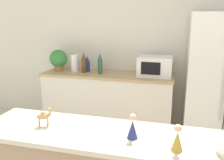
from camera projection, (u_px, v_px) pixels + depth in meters
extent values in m
cube|color=silver|center=(145.00, 47.00, 3.85)|extent=(8.00, 0.06, 2.55)
cube|color=silver|center=(108.00, 102.00, 3.87)|extent=(1.94, 0.60, 0.86)
cube|color=tan|center=(108.00, 74.00, 3.76)|extent=(1.97, 0.63, 0.03)
cube|color=silver|center=(223.00, 82.00, 3.29)|extent=(0.92, 0.71, 1.78)
cylinder|color=#B2B5BA|center=(224.00, 82.00, 2.93)|extent=(0.02, 0.02, 0.98)
cube|color=#B7AD99|center=(130.00, 138.00, 1.67)|extent=(2.16, 0.52, 0.03)
cylinder|color=#9E6B47|center=(59.00, 68.00, 3.94)|extent=(0.15, 0.15, 0.09)
sphere|color=#387F3D|center=(58.00, 58.00, 3.91)|extent=(0.28, 0.28, 0.28)
cylinder|color=white|center=(75.00, 63.00, 3.85)|extent=(0.12, 0.12, 0.26)
cube|color=white|center=(155.00, 66.00, 3.57)|extent=(0.48, 0.36, 0.28)
cube|color=black|center=(151.00, 68.00, 3.41)|extent=(0.26, 0.01, 0.17)
cylinder|color=#2D6033|center=(100.00, 69.00, 3.70)|extent=(0.06, 0.06, 0.15)
cone|color=#2D6033|center=(100.00, 61.00, 3.67)|extent=(0.06, 0.06, 0.09)
cylinder|color=gold|center=(100.00, 58.00, 3.66)|extent=(0.02, 0.02, 0.01)
cylinder|color=navy|center=(87.00, 67.00, 3.87)|extent=(0.08, 0.08, 0.15)
cone|color=navy|center=(87.00, 59.00, 3.84)|extent=(0.07, 0.07, 0.09)
cylinder|color=gold|center=(87.00, 56.00, 3.83)|extent=(0.03, 0.03, 0.01)
cylinder|color=brown|center=(84.00, 66.00, 3.79)|extent=(0.08, 0.08, 0.20)
cone|color=brown|center=(84.00, 56.00, 3.75)|extent=(0.07, 0.07, 0.11)
cylinder|color=gold|center=(84.00, 52.00, 3.74)|extent=(0.03, 0.03, 0.01)
cylinder|color=navy|center=(100.00, 66.00, 3.84)|extent=(0.07, 0.07, 0.18)
cone|color=navy|center=(100.00, 57.00, 3.81)|extent=(0.07, 0.07, 0.10)
cylinder|color=gold|center=(100.00, 53.00, 3.79)|extent=(0.02, 0.02, 0.01)
ellipsoid|color=tan|center=(43.00, 116.00, 1.81)|extent=(0.11, 0.09, 0.05)
sphere|color=tan|center=(43.00, 113.00, 1.80)|extent=(0.04, 0.04, 0.04)
cylinder|color=tan|center=(50.00, 113.00, 1.81)|extent=(0.02, 0.02, 0.05)
sphere|color=tan|center=(49.00, 110.00, 1.81)|extent=(0.03, 0.03, 0.03)
cylinder|color=tan|center=(48.00, 121.00, 1.84)|extent=(0.01, 0.01, 0.05)
cylinder|color=tan|center=(48.00, 123.00, 1.81)|extent=(0.01, 0.01, 0.05)
cylinder|color=tan|center=(39.00, 122.00, 1.82)|extent=(0.01, 0.01, 0.05)
cylinder|color=tan|center=(39.00, 124.00, 1.80)|extent=(0.01, 0.01, 0.05)
cone|color=navy|center=(132.00, 129.00, 1.62)|extent=(0.07, 0.07, 0.12)
sphere|color=tan|center=(133.00, 117.00, 1.60)|extent=(0.05, 0.05, 0.05)
cone|color=#B28933|center=(177.00, 141.00, 1.47)|extent=(0.07, 0.07, 0.12)
sphere|color=tan|center=(178.00, 128.00, 1.45)|extent=(0.05, 0.05, 0.05)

